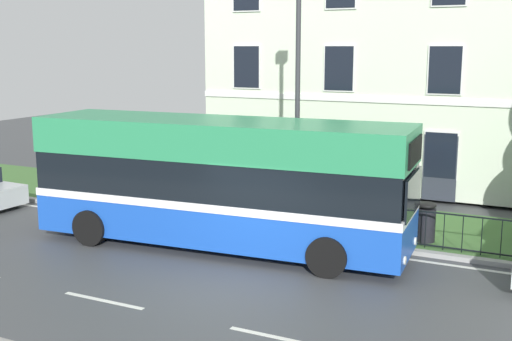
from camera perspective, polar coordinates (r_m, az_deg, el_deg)
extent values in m
cube|color=#424547|center=(14.46, -2.33, -10.34)|extent=(60.00, 56.00, 0.06)
cube|color=silver|center=(17.56, 3.37, -6.36)|extent=(54.00, 0.14, 0.01)
cube|color=silver|center=(14.11, -13.22, -11.04)|extent=(2.00, 0.12, 0.01)
cube|color=silver|center=(12.14, 2.08, -14.46)|extent=(2.00, 0.12, 0.01)
cube|color=#9E9E99|center=(17.96, 3.95, -5.78)|extent=(57.00, 0.24, 0.12)
cube|color=#457137|center=(19.93, 6.34, -4.14)|extent=(57.00, 4.14, 0.12)
cube|color=silver|center=(27.28, 18.27, 9.17)|extent=(17.92, 10.63, 9.06)
cube|color=white|center=(22.07, 16.12, 5.78)|extent=(17.92, 0.06, 0.20)
cube|color=#2D333D|center=(22.34, 15.82, 0.19)|extent=(1.10, 0.06, 2.20)
cube|color=white|center=(24.53, -0.81, 2.56)|extent=(1.13, 0.04, 1.61)
cube|color=black|center=(24.52, -0.83, 2.55)|extent=(1.03, 0.03, 1.51)
cube|color=white|center=(23.15, 7.13, 1.97)|extent=(1.13, 0.04, 1.61)
cube|color=black|center=(23.14, 7.11, 1.97)|extent=(1.03, 0.03, 1.51)
cube|color=white|center=(22.27, 15.88, 1.29)|extent=(1.13, 0.04, 1.61)
cube|color=black|center=(22.25, 15.87, 1.28)|extent=(1.03, 0.03, 1.51)
cube|color=white|center=(24.29, -0.83, 9.07)|extent=(1.13, 0.04, 1.61)
cube|color=black|center=(24.27, -0.85, 9.07)|extent=(1.03, 0.03, 1.51)
cube|color=white|center=(22.89, 7.29, 8.88)|extent=(1.13, 0.04, 1.61)
cube|color=black|center=(22.87, 7.28, 8.88)|extent=(1.03, 0.03, 1.51)
cube|color=white|center=(22.00, 16.25, 8.46)|extent=(1.13, 0.04, 1.61)
cube|color=black|center=(21.98, 16.25, 8.46)|extent=(1.03, 0.03, 1.51)
cube|color=black|center=(17.19, 12.50, -3.29)|extent=(15.93, 0.04, 0.04)
cube|color=black|center=(17.41, 12.38, -6.07)|extent=(15.93, 0.04, 0.04)
cylinder|color=black|center=(20.58, -9.63, -2.21)|extent=(0.02, 0.02, 0.95)
cylinder|color=black|center=(20.33, -8.59, -2.35)|extent=(0.02, 0.02, 0.95)
cylinder|color=black|center=(20.08, -7.52, -2.48)|extent=(0.02, 0.02, 0.95)
cylinder|color=black|center=(19.83, -6.42, -2.62)|extent=(0.02, 0.02, 0.95)
cylinder|color=black|center=(19.60, -5.29, -2.76)|extent=(0.02, 0.02, 0.95)
cylinder|color=black|center=(19.37, -4.14, -2.91)|extent=(0.02, 0.02, 0.95)
cylinder|color=black|center=(19.15, -2.96, -3.06)|extent=(0.02, 0.02, 0.95)
cylinder|color=black|center=(18.94, -1.76, -3.20)|extent=(0.02, 0.02, 0.95)
cylinder|color=black|center=(18.74, -0.52, -3.35)|extent=(0.02, 0.02, 0.95)
cylinder|color=black|center=(18.55, 0.74, -3.50)|extent=(0.02, 0.02, 0.95)
cylinder|color=black|center=(18.36, 2.02, -3.66)|extent=(0.02, 0.02, 0.95)
cylinder|color=black|center=(18.19, 3.33, -3.81)|extent=(0.02, 0.02, 0.95)
cylinder|color=black|center=(18.02, 4.67, -3.97)|extent=(0.02, 0.02, 0.95)
cylinder|color=black|center=(17.87, 6.03, -4.12)|extent=(0.02, 0.02, 0.95)
cylinder|color=black|center=(17.72, 7.42, -4.28)|extent=(0.02, 0.02, 0.95)
cylinder|color=black|center=(17.59, 8.82, -4.43)|extent=(0.02, 0.02, 0.95)
cylinder|color=black|center=(17.47, 10.25, -4.59)|extent=(0.02, 0.02, 0.95)
cylinder|color=black|center=(17.36, 11.70, -4.74)|extent=(0.02, 0.02, 0.95)
cylinder|color=black|center=(17.26, 13.17, -4.90)|extent=(0.02, 0.02, 0.95)
cylinder|color=black|center=(17.17, 14.65, -5.05)|extent=(0.02, 0.02, 0.95)
cylinder|color=black|center=(17.09, 16.15, -5.20)|extent=(0.02, 0.02, 0.95)
cylinder|color=black|center=(17.03, 17.66, -5.35)|extent=(0.02, 0.02, 0.95)
cylinder|color=black|center=(16.97, 19.18, -5.49)|extent=(0.02, 0.02, 0.95)
cylinder|color=black|center=(16.93, 20.72, -5.63)|extent=(0.02, 0.02, 0.95)
cube|color=blue|center=(17.06, -3.17, -4.04)|extent=(9.97, 3.15, 1.11)
cube|color=white|center=(16.93, -3.18, -2.35)|extent=(9.99, 3.17, 0.20)
cube|color=black|center=(16.81, -3.20, -0.48)|extent=(9.89, 3.10, 1.05)
cube|color=#2A8955|center=(16.65, -3.24, 2.86)|extent=(9.97, 3.15, 0.93)
cube|color=black|center=(15.43, 13.62, -2.00)|extent=(0.21, 2.06, 0.97)
cube|color=black|center=(15.24, 13.79, 1.64)|extent=(0.19, 1.77, 0.59)
cylinder|color=silver|center=(16.52, 13.82, -6.05)|extent=(0.05, 0.20, 0.20)
cylinder|color=silver|center=(15.04, 12.94, -7.70)|extent=(0.05, 0.20, 0.20)
cylinder|color=black|center=(17.19, 8.42, -5.19)|extent=(0.98, 0.37, 0.96)
cylinder|color=black|center=(15.01, 6.27, -7.52)|extent=(0.98, 0.37, 0.96)
cylinder|color=black|center=(19.66, -10.28, -3.20)|extent=(0.98, 0.37, 0.96)
cylinder|color=black|center=(17.79, -14.32, -4.86)|extent=(0.98, 0.37, 0.96)
cylinder|color=black|center=(23.00, -20.61, -2.14)|extent=(0.61, 0.21, 0.60)
cylinder|color=#333338|center=(18.14, 3.67, 6.23)|extent=(0.14, 0.14, 7.24)
cylinder|color=black|center=(17.74, 14.67, -4.63)|extent=(0.50, 0.50, 0.89)
ellipsoid|color=black|center=(17.61, 14.75, -2.95)|extent=(0.51, 0.51, 0.17)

